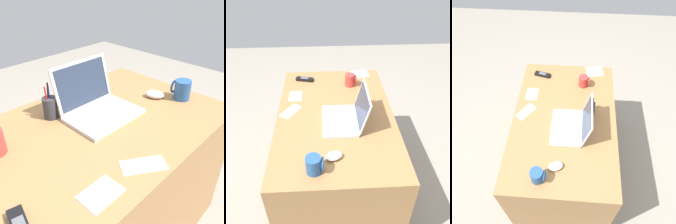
# 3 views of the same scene
# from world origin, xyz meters

# --- Properties ---
(desk) EXTENTS (1.26, 0.81, 0.74)m
(desk) POSITION_xyz_m (0.00, 0.00, 0.37)
(desk) COLOR #9E7042
(desk) RESTS_ON ground
(laptop) EXTENTS (0.33, 0.29, 0.24)m
(laptop) POSITION_xyz_m (0.09, 0.07, 0.79)
(laptop) COLOR silver
(laptop) RESTS_ON desk
(computer_mouse) EXTENTS (0.10, 0.12, 0.04)m
(computer_mouse) POSITION_xyz_m (0.42, -0.03, 0.76)
(computer_mouse) COLOR white
(computer_mouse) RESTS_ON desk
(coffee_mug_white) EXTENTS (0.08, 0.10, 0.10)m
(coffee_mug_white) POSITION_xyz_m (0.51, -0.14, 0.79)
(coffee_mug_white) COLOR #26518C
(coffee_mug_white) RESTS_ON desk
(pen_holder) EXTENTS (0.07, 0.07, 0.17)m
(pen_holder) POSITION_xyz_m (-0.08, 0.20, 0.80)
(pen_holder) COLOR #333338
(pen_holder) RESTS_ON desk
(paper_note_left) EXTENTS (0.18, 0.15, 0.00)m
(paper_note_left) POSITION_xyz_m (-0.05, -0.31, 0.74)
(paper_note_left) COLOR white
(paper_note_left) RESTS_ON desk
(paper_note_right) EXTENTS (0.13, 0.10, 0.00)m
(paper_note_right) POSITION_xyz_m (-0.24, -0.29, 0.74)
(paper_note_right) COLOR white
(paper_note_right) RESTS_ON desk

